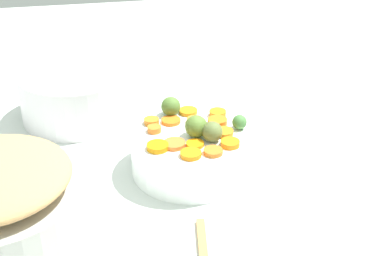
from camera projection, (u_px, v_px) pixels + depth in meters
name	position (u px, v px, depth m)	size (l,w,h in m)	color
tabletop	(203.00, 180.00, 1.07)	(2.40, 2.40, 0.02)	silver
serving_bowl_carrots	(192.00, 151.00, 1.07)	(0.23, 0.23, 0.08)	white
metal_pot	(0.00, 226.00, 0.84)	(0.26, 0.26, 0.13)	beige
carrot_slice_0	(174.00, 144.00, 1.00)	(0.04, 0.04, 0.01)	orange
carrot_slice_1	(194.00, 120.00, 1.08)	(0.03, 0.03, 0.01)	orange
carrot_slice_2	(191.00, 154.00, 0.97)	(0.04, 0.04, 0.01)	orange
carrot_slice_3	(188.00, 111.00, 1.12)	(0.04, 0.04, 0.01)	orange
carrot_slice_4	(154.00, 129.00, 1.05)	(0.03, 0.03, 0.01)	orange
carrot_slice_5	(158.00, 147.00, 0.99)	(0.04, 0.04, 0.01)	orange
carrot_slice_6	(218.00, 113.00, 1.11)	(0.03, 0.03, 0.01)	orange
carrot_slice_7	(151.00, 121.00, 1.08)	(0.03, 0.03, 0.01)	orange
carrot_slice_8	(195.00, 144.00, 1.01)	(0.03, 0.03, 0.01)	orange
carrot_slice_9	(224.00, 132.00, 1.04)	(0.03, 0.03, 0.01)	orange
carrot_slice_10	(171.00, 121.00, 1.08)	(0.04, 0.04, 0.01)	orange
carrot_slice_11	(230.00, 143.00, 1.01)	(0.03, 0.03, 0.01)	orange
carrot_slice_12	(213.00, 152.00, 0.98)	(0.03, 0.03, 0.01)	orange
carrot_slice_13	(217.00, 122.00, 1.08)	(0.04, 0.04, 0.01)	orange
brussels_sprout_0	(212.00, 132.00, 1.01)	(0.04, 0.04, 0.04)	#60713A
brussels_sprout_1	(171.00, 106.00, 1.10)	(0.04, 0.04, 0.04)	#537832
brussels_sprout_2	(196.00, 126.00, 1.03)	(0.04, 0.04, 0.04)	#5B7D31
brussels_sprout_3	(239.00, 122.00, 1.06)	(0.03, 0.03, 0.03)	#487C3D
casserole_dish	(77.00, 95.00, 1.26)	(0.25, 0.25, 0.11)	white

